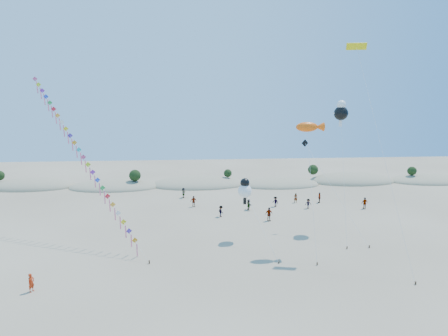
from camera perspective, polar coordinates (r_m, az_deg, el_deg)
ground at (r=32.02m, az=-2.15°, el=-19.95°), size 160.00×160.00×0.00m
dune_ridge at (r=74.66m, az=-3.19°, el=-2.50°), size 145.30×11.49×5.57m
kite_train at (r=47.34m, az=-21.15°, el=2.36°), size 16.73×17.15×19.80m
fish_kite at (r=41.83m, az=12.97°, el=6.09°), size 3.09×6.16×13.96m
cartoon_kite_low at (r=44.04m, az=3.20°, el=-3.25°), size 3.28×8.45×7.32m
cartoon_kite_high at (r=50.41m, az=17.41°, el=8.19°), size 3.11×9.58×16.36m
parafoil_kite at (r=44.65m, az=19.69°, el=16.42°), size 2.81×11.80×22.42m
dark_kite at (r=47.82m, az=14.58°, el=-0.19°), size 5.60×8.90×11.42m
flyer_foreground at (r=37.18m, az=-27.31°, el=-15.27°), size 0.60×0.70×1.63m
beachgoers at (r=58.32m, az=5.34°, el=-5.27°), size 28.67×15.29×1.90m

